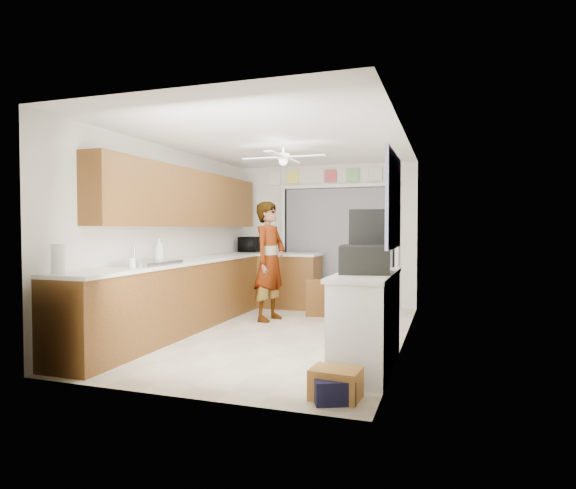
% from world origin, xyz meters
% --- Properties ---
extents(floor, '(5.00, 5.00, 0.00)m').
position_xyz_m(floor, '(0.00, 0.00, 0.00)').
color(floor, beige).
rests_on(floor, ground).
extents(ceiling, '(5.00, 5.00, 0.00)m').
position_xyz_m(ceiling, '(0.00, 0.00, 2.50)').
color(ceiling, white).
rests_on(ceiling, ground).
extents(wall_back, '(3.20, 0.00, 3.20)m').
position_xyz_m(wall_back, '(0.00, 2.50, 1.25)').
color(wall_back, silver).
rests_on(wall_back, ground).
extents(wall_front, '(3.20, 0.00, 3.20)m').
position_xyz_m(wall_front, '(0.00, -2.50, 1.25)').
color(wall_front, silver).
rests_on(wall_front, ground).
extents(wall_left, '(0.00, 5.00, 5.00)m').
position_xyz_m(wall_left, '(-1.60, 0.00, 1.25)').
color(wall_left, silver).
rests_on(wall_left, ground).
extents(wall_right, '(0.00, 5.00, 5.00)m').
position_xyz_m(wall_right, '(1.60, 0.00, 1.25)').
color(wall_right, silver).
rests_on(wall_right, ground).
extents(left_base_cabinets, '(0.60, 4.80, 0.90)m').
position_xyz_m(left_base_cabinets, '(-1.30, 0.00, 0.45)').
color(left_base_cabinets, brown).
rests_on(left_base_cabinets, floor).
extents(left_countertop, '(0.62, 4.80, 0.04)m').
position_xyz_m(left_countertop, '(-1.29, 0.00, 0.92)').
color(left_countertop, white).
rests_on(left_countertop, left_base_cabinets).
extents(upper_cabinets, '(0.32, 4.00, 0.80)m').
position_xyz_m(upper_cabinets, '(-1.44, 0.20, 1.80)').
color(upper_cabinets, brown).
rests_on(upper_cabinets, wall_left).
extents(sink_basin, '(0.50, 0.76, 0.06)m').
position_xyz_m(sink_basin, '(-1.29, -1.00, 0.95)').
color(sink_basin, silver).
rests_on(sink_basin, left_countertop).
extents(faucet, '(0.03, 0.03, 0.22)m').
position_xyz_m(faucet, '(-1.48, -1.00, 1.05)').
color(faucet, silver).
rests_on(faucet, left_countertop).
extents(peninsula_base, '(1.00, 0.60, 0.90)m').
position_xyz_m(peninsula_base, '(-0.50, 2.00, 0.45)').
color(peninsula_base, brown).
rests_on(peninsula_base, floor).
extents(peninsula_top, '(1.04, 0.64, 0.04)m').
position_xyz_m(peninsula_top, '(-0.50, 2.00, 0.92)').
color(peninsula_top, white).
rests_on(peninsula_top, peninsula_base).
extents(back_opening_recess, '(2.00, 0.06, 2.10)m').
position_xyz_m(back_opening_recess, '(0.25, 2.47, 1.05)').
color(back_opening_recess, black).
rests_on(back_opening_recess, wall_back).
extents(curtain_panel, '(1.90, 0.03, 2.05)m').
position_xyz_m(curtain_panel, '(0.25, 2.43, 1.05)').
color(curtain_panel, gray).
rests_on(curtain_panel, wall_back).
extents(door_trim_left, '(0.06, 0.04, 2.10)m').
position_xyz_m(door_trim_left, '(-0.77, 2.44, 1.05)').
color(door_trim_left, white).
rests_on(door_trim_left, wall_back).
extents(door_trim_right, '(0.06, 0.04, 2.10)m').
position_xyz_m(door_trim_right, '(1.27, 2.44, 1.05)').
color(door_trim_right, white).
rests_on(door_trim_right, wall_back).
extents(door_trim_head, '(2.10, 0.04, 0.06)m').
position_xyz_m(door_trim_head, '(0.25, 2.44, 2.12)').
color(door_trim_head, white).
rests_on(door_trim_head, wall_back).
extents(header_frame_0, '(0.22, 0.02, 0.22)m').
position_xyz_m(header_frame_0, '(-0.60, 2.47, 2.30)').
color(header_frame_0, '#F6EE52').
rests_on(header_frame_0, wall_back).
extents(header_frame_2, '(0.22, 0.02, 0.22)m').
position_xyz_m(header_frame_2, '(0.10, 2.47, 2.30)').
color(header_frame_2, '#BE474F').
rests_on(header_frame_2, wall_back).
extents(header_frame_3, '(0.22, 0.02, 0.22)m').
position_xyz_m(header_frame_3, '(0.50, 2.47, 2.30)').
color(header_frame_3, '#72B869').
rests_on(header_frame_3, wall_back).
extents(header_frame_4, '(0.22, 0.02, 0.22)m').
position_xyz_m(header_frame_4, '(0.90, 2.47, 2.30)').
color(header_frame_4, beige).
rests_on(header_frame_4, wall_back).
extents(route66_sign, '(0.22, 0.02, 0.26)m').
position_xyz_m(route66_sign, '(-0.95, 2.47, 2.30)').
color(route66_sign, silver).
rests_on(route66_sign, wall_back).
extents(right_counter_base, '(0.50, 1.40, 0.90)m').
position_xyz_m(right_counter_base, '(1.35, -1.20, 0.45)').
color(right_counter_base, white).
rests_on(right_counter_base, floor).
extents(right_counter_top, '(0.54, 1.44, 0.04)m').
position_xyz_m(right_counter_top, '(1.34, -1.20, 0.92)').
color(right_counter_top, white).
rests_on(right_counter_top, right_counter_base).
extents(abstract_painting, '(0.03, 1.15, 0.95)m').
position_xyz_m(abstract_painting, '(1.58, -1.00, 1.65)').
color(abstract_painting, '#F95BC0').
rests_on(abstract_painting, wall_right).
extents(ceiling_fan, '(1.14, 1.14, 0.24)m').
position_xyz_m(ceiling_fan, '(0.00, 0.20, 2.32)').
color(ceiling_fan, white).
rests_on(ceiling_fan, ceiling).
extents(microwave, '(0.34, 0.50, 0.28)m').
position_xyz_m(microwave, '(-1.32, 2.25, 1.08)').
color(microwave, black).
rests_on(microwave, left_countertop).
extents(soap_bottle, '(0.16, 0.16, 0.33)m').
position_xyz_m(soap_bottle, '(-1.42, -0.58, 1.10)').
color(soap_bottle, silver).
rests_on(soap_bottle, left_countertop).
extents(jar_b, '(0.09, 0.09, 0.11)m').
position_xyz_m(jar_b, '(-1.19, -1.44, 0.99)').
color(jar_b, silver).
rests_on(jar_b, left_countertop).
extents(paper_towel_roll, '(0.14, 0.14, 0.29)m').
position_xyz_m(paper_towel_roll, '(-1.42, -2.25, 1.08)').
color(paper_towel_roll, white).
rests_on(paper_towel_roll, left_countertop).
extents(suitcase, '(0.56, 0.69, 0.27)m').
position_xyz_m(suitcase, '(1.32, -1.18, 1.07)').
color(suitcase, black).
rests_on(suitcase, right_counter_top).
extents(suitcase_rim, '(0.52, 0.64, 0.02)m').
position_xyz_m(suitcase_rim, '(1.32, -1.18, 0.96)').
color(suitcase_rim, yellow).
rests_on(suitcase_rim, suitcase).
extents(suitcase_lid, '(0.42, 0.09, 0.50)m').
position_xyz_m(suitcase_lid, '(1.32, -0.89, 1.32)').
color(suitcase_lid, black).
rests_on(suitcase_lid, suitcase).
extents(cardboard_box, '(0.41, 0.32, 0.24)m').
position_xyz_m(cardboard_box, '(1.25, -2.12, 0.12)').
color(cardboard_box, '#BC873B').
rests_on(cardboard_box, floor).
extents(navy_crate, '(0.39, 0.36, 0.19)m').
position_xyz_m(navy_crate, '(1.25, -2.20, 0.09)').
color(navy_crate, black).
rests_on(navy_crate, floor).
extents(cabinet_door_panel, '(0.43, 0.29, 0.60)m').
position_xyz_m(cabinet_door_panel, '(0.23, 1.21, 0.30)').
color(cabinet_door_panel, brown).
rests_on(cabinet_door_panel, floor).
extents(man, '(0.55, 0.72, 1.77)m').
position_xyz_m(man, '(-0.42, 0.80, 0.89)').
color(man, white).
rests_on(man, floor).
extents(dog, '(0.36, 0.56, 0.41)m').
position_xyz_m(dog, '(0.57, 1.22, 0.21)').
color(dog, black).
rests_on(dog, floor).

